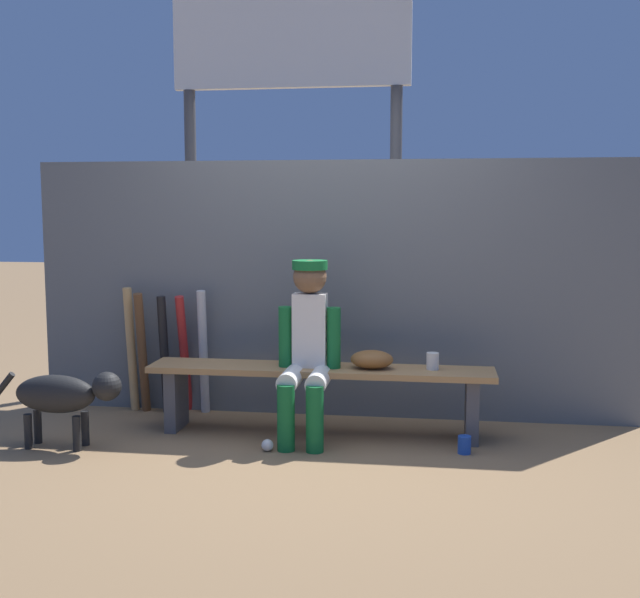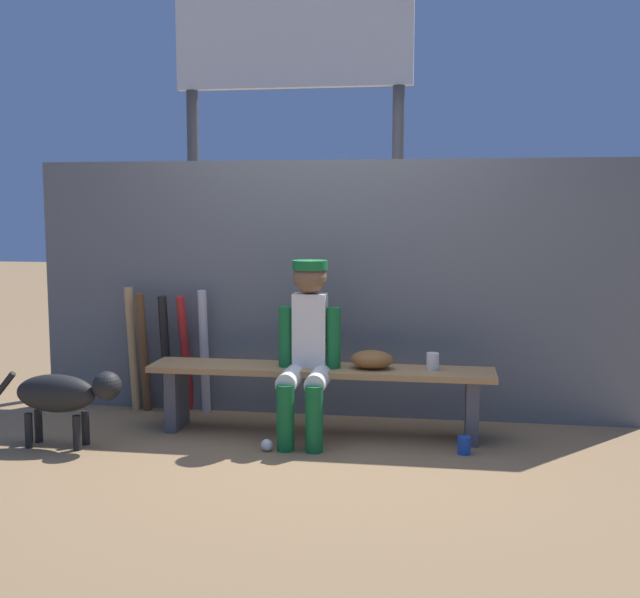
% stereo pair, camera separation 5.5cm
% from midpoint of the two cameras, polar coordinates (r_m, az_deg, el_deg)
% --- Properties ---
extents(ground_plane, '(30.00, 30.00, 0.00)m').
position_cam_midpoint_polar(ground_plane, '(5.30, -0.30, -9.76)').
color(ground_plane, olive).
extents(chainlink_fence, '(4.32, 0.03, 1.83)m').
position_cam_midpoint_polar(chainlink_fence, '(5.61, 0.46, 0.69)').
color(chainlink_fence, '#595E63').
rests_on(chainlink_fence, ground_plane).
extents(dugout_bench, '(2.27, 0.36, 0.45)m').
position_cam_midpoint_polar(dugout_bench, '(5.21, -0.30, -6.06)').
color(dugout_bench, '#AD7F4C').
rests_on(dugout_bench, ground_plane).
extents(player_seated, '(0.41, 0.55, 1.16)m').
position_cam_midpoint_polar(player_seated, '(5.06, -1.24, -3.21)').
color(player_seated, silver).
rests_on(player_seated, ground_plane).
extents(baseball_glove, '(0.28, 0.20, 0.12)m').
position_cam_midpoint_polar(baseball_glove, '(5.13, 3.48, -4.39)').
color(baseball_glove, brown).
rests_on(baseball_glove, dugout_bench).
extents(bat_aluminum_silver, '(0.08, 0.17, 0.91)m').
position_cam_midpoint_polar(bat_aluminum_silver, '(5.76, -8.73, -3.83)').
color(bat_aluminum_silver, '#B7B7BC').
rests_on(bat_aluminum_silver, ground_plane).
extents(bat_aluminum_red, '(0.07, 0.24, 0.87)m').
position_cam_midpoint_polar(bat_aluminum_red, '(5.84, -10.08, -3.92)').
color(bat_aluminum_red, '#B22323').
rests_on(bat_aluminum_red, ground_plane).
extents(bat_aluminum_black, '(0.08, 0.14, 0.87)m').
position_cam_midpoint_polar(bat_aluminum_black, '(5.83, -11.48, -3.98)').
color(bat_aluminum_black, black).
rests_on(bat_aluminum_black, ground_plane).
extents(bat_wood_dark, '(0.07, 0.20, 0.89)m').
position_cam_midpoint_polar(bat_wood_dark, '(5.87, -13.02, -3.83)').
color(bat_wood_dark, brown).
rests_on(bat_wood_dark, ground_plane).
extents(bat_wood_tan, '(0.08, 0.15, 0.92)m').
position_cam_midpoint_polar(bat_wood_tan, '(5.94, -13.78, -3.58)').
color(bat_wood_tan, tan).
rests_on(bat_wood_tan, ground_plane).
extents(baseball, '(0.07, 0.07, 0.07)m').
position_cam_midpoint_polar(baseball, '(4.95, -4.15, -10.52)').
color(baseball, white).
rests_on(baseball, ground_plane).
extents(cup_on_ground, '(0.08, 0.08, 0.11)m').
position_cam_midpoint_polar(cup_on_ground, '(4.96, 10.10, -10.36)').
color(cup_on_ground, '#1E47AD').
rests_on(cup_on_ground, ground_plane).
extents(cup_on_bench, '(0.08, 0.08, 0.11)m').
position_cam_midpoint_polar(cup_on_bench, '(5.14, 7.86, -4.48)').
color(cup_on_bench, silver).
rests_on(cup_on_bench, dugout_bench).
extents(scoreboard, '(2.29, 0.27, 3.49)m').
position_cam_midpoint_polar(scoreboard, '(6.86, -1.80, 14.71)').
color(scoreboard, '#3F3F42').
rests_on(scoreboard, ground_plane).
extents(dog, '(0.84, 0.20, 0.49)m').
position_cam_midpoint_polar(dog, '(5.19, -18.35, -6.62)').
color(dog, black).
rests_on(dog, ground_plane).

